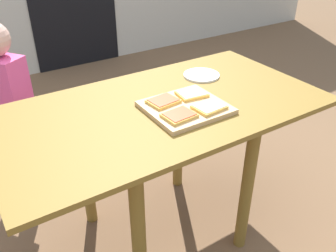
% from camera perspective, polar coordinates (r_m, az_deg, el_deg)
% --- Properties ---
extents(ground_plane, '(16.00, 16.00, 0.00)m').
position_cam_1_polar(ground_plane, '(2.00, -0.81, -16.12)').
color(ground_plane, brown).
extents(dining_table, '(1.42, 0.76, 0.75)m').
position_cam_1_polar(dining_table, '(1.60, -0.98, -0.42)').
color(dining_table, brown).
rests_on(dining_table, ground).
extents(cutting_board, '(0.32, 0.30, 0.02)m').
position_cam_1_polar(cutting_board, '(1.51, 2.77, 2.95)').
color(cutting_board, tan).
rests_on(cutting_board, dining_table).
extents(pizza_slice_far_left, '(0.13, 0.11, 0.01)m').
position_cam_1_polar(pizza_slice_far_left, '(1.52, -0.70, 3.96)').
color(pizza_slice_far_left, gold).
rests_on(pizza_slice_far_left, cutting_board).
extents(pizza_slice_near_right, '(0.13, 0.11, 0.01)m').
position_cam_1_polar(pizza_slice_near_right, '(1.48, 6.53, 2.99)').
color(pizza_slice_near_right, gold).
rests_on(pizza_slice_near_right, cutting_board).
extents(pizza_slice_near_left, '(0.13, 0.11, 0.01)m').
position_cam_1_polar(pizza_slice_near_left, '(1.41, 1.78, 1.70)').
color(pizza_slice_near_left, gold).
rests_on(pizza_slice_near_left, cutting_board).
extents(pizza_slice_far_right, '(0.13, 0.11, 0.01)m').
position_cam_1_polar(pizza_slice_far_right, '(1.59, 3.78, 5.07)').
color(pizza_slice_far_right, gold).
rests_on(pizza_slice_far_right, cutting_board).
extents(plate_white_right, '(0.18, 0.18, 0.01)m').
position_cam_1_polar(plate_white_right, '(1.83, 5.29, 7.99)').
color(plate_white_right, white).
rests_on(plate_white_right, dining_table).
extents(child_left, '(0.25, 0.28, 1.02)m').
position_cam_1_polar(child_left, '(2.08, -23.91, 3.29)').
color(child_left, '#3C394A').
rests_on(child_left, ground).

